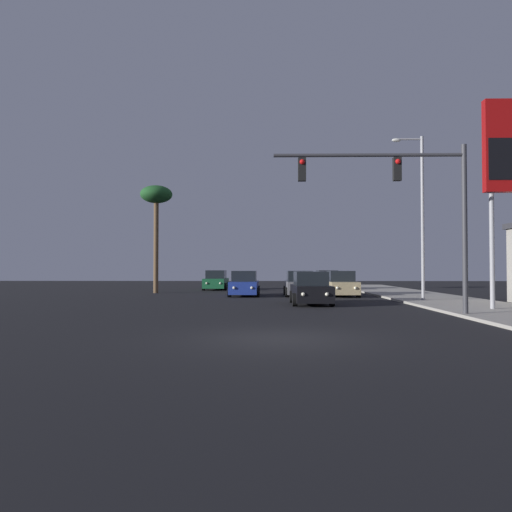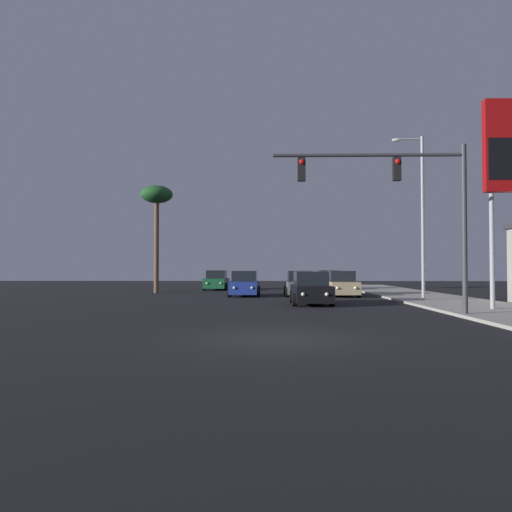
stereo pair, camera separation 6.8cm
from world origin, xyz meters
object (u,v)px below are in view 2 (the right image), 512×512
object	(u,v)px
palm_tree_mid	(157,200)
car_black	(311,290)
traffic_light_mast	(408,193)
car_grey	(300,285)
street_lamp	(420,209)
car_green	(217,281)
gas_station_sign	(507,157)
car_red	(328,281)
car_tan	(341,285)
car_blue	(245,285)

from	to	relation	value
palm_tree_mid	car_black	bearing A→B (deg)	-47.70
traffic_light_mast	car_grey	bearing A→B (deg)	102.89
traffic_light_mast	street_lamp	xyz separation A→B (m)	(2.98, 8.24, 0.39)
car_green	gas_station_sign	world-z (taller)	gas_station_sign
car_grey	gas_station_sign	distance (m)	15.52
car_red	traffic_light_mast	size ratio (longest dim) A/B	0.58
car_tan	gas_station_sign	world-z (taller)	gas_station_sign
gas_station_sign	car_red	bearing A→B (deg)	104.10
car_green	car_blue	distance (m)	9.96
traffic_light_mast	gas_station_sign	distance (m)	5.74
street_lamp	traffic_light_mast	bearing A→B (deg)	-109.87
car_green	car_red	size ratio (longest dim) A/B	1.00
car_black	palm_tree_mid	bearing A→B (deg)	-49.28
car_red	car_tan	world-z (taller)	same
traffic_light_mast	gas_station_sign	xyz separation A→B (m)	(4.90, 2.32, 1.88)
car_black	car_tan	world-z (taller)	same
car_red	street_lamp	xyz separation A→B (m)	(3.28, -14.81, 4.36)
gas_station_sign	palm_tree_mid	size ratio (longest dim) A/B	1.11
car_green	palm_tree_mid	world-z (taller)	palm_tree_mid
car_red	car_tan	size ratio (longest dim) A/B	1.00
traffic_light_mast	gas_station_sign	world-z (taller)	gas_station_sign
car_black	car_tan	distance (m)	8.01
car_black	gas_station_sign	size ratio (longest dim) A/B	0.48
car_black	car_green	size ratio (longest dim) A/B	1.00
car_black	palm_tree_mid	size ratio (longest dim) A/B	0.54
car_black	traffic_light_mast	xyz separation A→B (m)	(3.19, -6.43, 3.97)
car_black	car_grey	world-z (taller)	same
car_red	gas_station_sign	size ratio (longest dim) A/B	0.48
car_red	gas_station_sign	bearing A→B (deg)	102.89
street_lamp	gas_station_sign	size ratio (longest dim) A/B	1.00
car_grey	car_green	bearing A→B (deg)	-56.06
car_red	gas_station_sign	world-z (taller)	gas_station_sign
car_tan	traffic_light_mast	distance (m)	14.54
car_black	street_lamp	xyz separation A→B (m)	(6.17, 1.80, 4.36)
gas_station_sign	car_grey	bearing A→B (deg)	124.51
car_grey	street_lamp	distance (m)	9.63
car_grey	street_lamp	bearing A→B (deg)	135.86
car_black	gas_station_sign	world-z (taller)	gas_station_sign
street_lamp	gas_station_sign	bearing A→B (deg)	-72.00
car_green	street_lamp	xyz separation A→B (m)	(12.75, -15.44, 4.36)
car_red	palm_tree_mid	size ratio (longest dim) A/B	0.54
car_black	car_tan	xyz separation A→B (m)	(2.69, 7.55, 0.00)
car_green	car_red	world-z (taller)	same
car_red	palm_tree_mid	world-z (taller)	palm_tree_mid
car_red	car_grey	xyz separation A→B (m)	(-2.93, -8.89, 0.00)
car_blue	car_red	xyz separation A→B (m)	(6.63, 8.91, 0.00)
street_lamp	palm_tree_mid	bearing A→B (deg)	149.65
car_red	palm_tree_mid	xyz separation A→B (m)	(-13.43, -5.02, 6.24)
car_blue	car_red	size ratio (longest dim) A/B	1.00
car_red	car_grey	size ratio (longest dim) A/B	1.00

